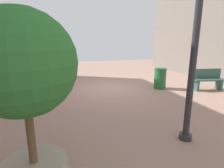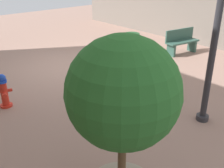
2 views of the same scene
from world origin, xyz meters
The scene contains 6 objects.
ground_plane centered at (0.00, 0.00, 0.00)m, with size 23.40×23.40×0.00m, color #9E7A6B.
fire_hydrant centered at (2.71, 1.33, 0.43)m, with size 0.40×0.37×0.87m.
bench_near centered at (-4.23, 1.57, 0.48)m, with size 1.48×0.66×0.95m.
planter_tree centered at (2.68, 5.52, 1.67)m, with size 1.38×1.38×2.60m.
street_lamp centered at (-0.43, 4.92, 2.44)m, with size 0.36×0.36×3.94m.
trash_bin centered at (-2.28, 0.76, 0.48)m, with size 0.57×0.57×0.96m.
Camera 1 is at (2.25, 7.99, 2.19)m, focal length 28.83 mm.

